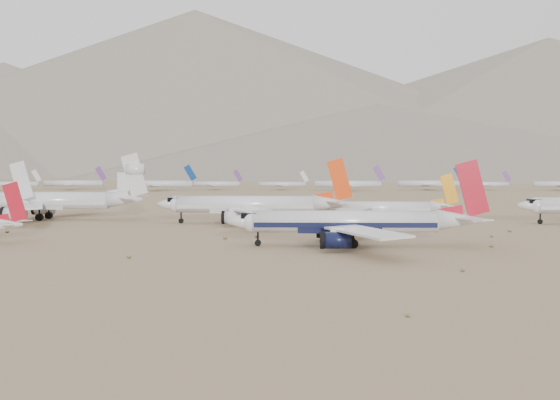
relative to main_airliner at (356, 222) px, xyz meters
name	(u,v)px	position (x,y,z in m)	size (l,w,h in m)	color
ground	(370,248)	(2.68, -2.55, -4.84)	(7000.00, 7000.00, 0.00)	#7F674A
main_airliner	(356,222)	(0.00, 0.00, 0.00)	(49.90, 48.74, 17.61)	silver
row2_gold_tail	(385,208)	(14.16, 57.11, -0.85)	(40.13, 39.24, 14.29)	silver
row2_orange_tail	(253,205)	(-24.01, 51.05, 0.41)	(52.43, 51.29, 18.70)	silver
row2_white_trijet	(49,200)	(-86.89, 61.76, 1.07)	(57.67, 56.36, 20.44)	silver
distant_storage_row	(354,184)	(29.72, 309.72, -0.38)	(622.28, 62.95, 15.63)	silver
mountain_range	(324,106)	(72.86, 1645.46, 185.48)	(7354.00, 3024.00, 470.00)	slate
desert_scrub	(385,266)	(2.03, -26.53, -4.55)	(261.14, 121.67, 0.63)	brown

